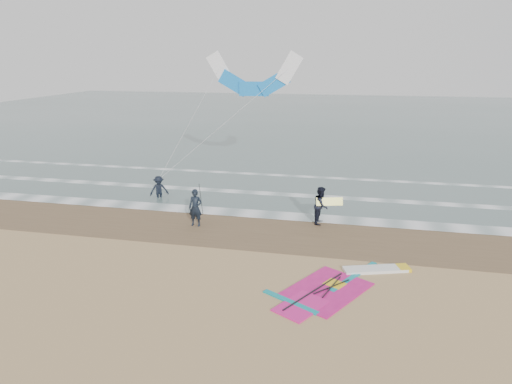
% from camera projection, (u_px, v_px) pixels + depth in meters
% --- Properties ---
extents(ground, '(120.00, 120.00, 0.00)m').
position_uv_depth(ground, '(257.00, 294.00, 15.95)').
color(ground, tan).
rests_on(ground, ground).
extents(sea_water, '(120.00, 80.00, 0.02)m').
position_uv_depth(sea_water, '(331.00, 118.00, 60.93)').
color(sea_water, '#47605E').
rests_on(sea_water, ground).
extents(wet_sand_band, '(120.00, 5.00, 0.01)m').
position_uv_depth(wet_sand_band, '(284.00, 232.00, 21.57)').
color(wet_sand_band, brown).
rests_on(wet_sand_band, ground).
extents(foam_waterline, '(120.00, 9.15, 0.02)m').
position_uv_depth(foam_waterline, '(296.00, 203.00, 25.72)').
color(foam_waterline, white).
rests_on(foam_waterline, ground).
extents(windsurf_rig, '(5.31, 5.03, 0.13)m').
position_uv_depth(windsurf_rig, '(341.00, 284.00, 16.54)').
color(windsurf_rig, white).
rests_on(windsurf_rig, ground).
extents(person_standing, '(0.68, 0.45, 1.84)m').
position_uv_depth(person_standing, '(195.00, 208.00, 22.13)').
color(person_standing, black).
rests_on(person_standing, ground).
extents(person_walking, '(0.83, 1.00, 1.88)m').
position_uv_depth(person_walking, '(321.00, 205.00, 22.44)').
color(person_walking, black).
rests_on(person_walking, ground).
extents(person_wading, '(1.25, 1.09, 1.67)m').
position_uv_depth(person_wading, '(159.00, 184.00, 26.53)').
color(person_wading, black).
rests_on(person_wading, ground).
extents(held_pole, '(0.17, 0.86, 1.82)m').
position_uv_depth(held_pole, '(201.00, 200.00, 21.94)').
color(held_pole, black).
rests_on(held_pole, ground).
extents(carried_kiteboard, '(1.30, 0.51, 0.39)m').
position_uv_depth(carried_kiteboard, '(329.00, 202.00, 22.20)').
color(carried_kiteboard, yellow).
rests_on(carried_kiteboard, ground).
extents(surf_kite, '(7.77, 4.47, 7.24)m').
position_uv_depth(surf_kite, '(254.00, 78.00, 27.95)').
color(surf_kite, white).
rests_on(surf_kite, ground).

